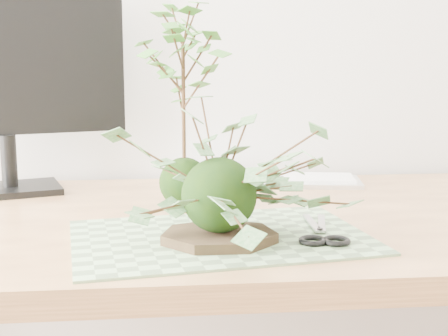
{
  "coord_description": "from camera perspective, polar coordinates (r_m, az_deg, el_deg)",
  "views": [
    {
      "loc": [
        -0.1,
        0.15,
        1.01
      ],
      "look_at": [
        0.0,
        1.14,
        0.84
      ],
      "focal_mm": 50.0,
      "sensor_mm": 36.0,
      "label": 1
    }
  ],
  "objects": [
    {
      "name": "desk",
      "position": [
        1.15,
        3.28,
        -8.42
      ],
      "size": [
        1.6,
        0.7,
        0.74
      ],
      "color": "tan",
      "rests_on": "ground_plane"
    },
    {
      "name": "cutting_mat",
      "position": [
        0.97,
        -0.34,
        -6.33
      ],
      "size": [
        0.49,
        0.36,
        0.0
      ],
      "primitive_type": "cube",
      "rotation": [
        0.0,
        0.0,
        0.15
      ],
      "color": "#546F4C",
      "rests_on": "desk"
    },
    {
      "name": "stone_dish",
      "position": [
        0.94,
        -0.44,
        -6.28
      ],
      "size": [
        0.18,
        0.18,
        0.01
      ],
      "primitive_type": "cylinder",
      "rotation": [
        0.0,
        0.0,
        -0.02
      ],
      "color": "black",
      "rests_on": "cutting_mat"
    },
    {
      "name": "ivy_kokedama",
      "position": [
        0.91,
        -0.45,
        0.76
      ],
      "size": [
        0.4,
        0.4,
        0.23
      ],
      "rotation": [
        0.0,
        0.0,
        0.35
      ],
      "color": "black",
      "rests_on": "stone_dish"
    },
    {
      "name": "maple_kokedama",
      "position": [
        1.14,
        -3.77,
        9.98
      ],
      "size": [
        0.27,
        0.27,
        0.39
      ],
      "rotation": [
        0.0,
        0.0,
        0.36
      ],
      "color": "black",
      "rests_on": "desk"
    },
    {
      "name": "keyboard",
      "position": [
        1.4,
        3.52,
        -1.07
      ],
      "size": [
        0.45,
        0.2,
        0.02
      ],
      "rotation": [
        0.0,
        0.0,
        -0.16
      ],
      "color": "silver",
      "rests_on": "desk"
    },
    {
      "name": "monitor",
      "position": [
        1.35,
        -19.43,
        8.35
      ],
      "size": [
        0.48,
        0.2,
        0.43
      ],
      "rotation": [
        0.0,
        0.0,
        0.3
      ],
      "color": "black",
      "rests_on": "desk"
    },
    {
      "name": "scissors",
      "position": [
        0.97,
        9.21,
        -6.21
      ],
      "size": [
        0.08,
        0.18,
        0.01
      ],
      "rotation": [
        0.0,
        0.0,
        -0.13
      ],
      "color": "#9B9B9D",
      "rests_on": "cutting_mat"
    }
  ]
}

